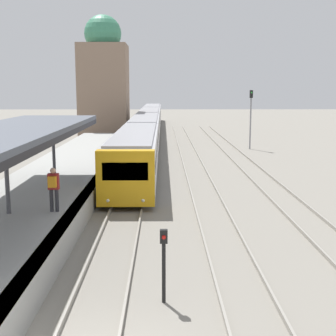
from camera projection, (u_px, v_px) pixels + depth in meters
name	position (u px, v px, depth m)	size (l,w,h in m)	color
platform_canopy	(6.00, 133.00, 16.78)	(4.00, 18.53, 3.10)	#4C515B
person_on_platform	(53.00, 186.00, 17.36)	(0.40, 0.40, 1.66)	#2D2D33
train_near	(148.00, 124.00, 52.36)	(2.68, 63.61, 2.95)	gold
signal_post_near	(164.00, 258.00, 12.14)	(0.20, 0.21, 1.99)	black
signal_mast_far	(251.00, 113.00, 43.13)	(0.28, 0.29, 5.44)	gray
distant_domed_building	(104.00, 80.00, 54.18)	(5.50, 5.50, 13.87)	#89705B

